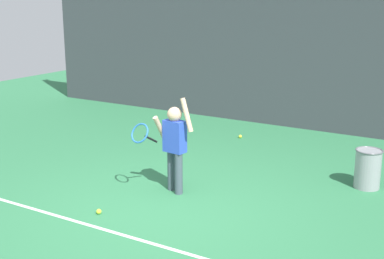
% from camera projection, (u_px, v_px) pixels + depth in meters
% --- Properties ---
extents(ground_plane, '(20.00, 20.00, 0.00)m').
position_uv_depth(ground_plane, '(162.00, 211.00, 6.77)').
color(ground_plane, '#2D7247').
extents(court_line_baseline, '(9.00, 0.05, 0.00)m').
position_uv_depth(court_line_baseline, '(122.00, 235.00, 6.11)').
color(court_line_baseline, white).
rests_on(court_line_baseline, ground).
extents(back_fence_windscreen, '(12.79, 0.08, 3.57)m').
position_uv_depth(back_fence_windscreen, '(304.00, 40.00, 10.45)').
color(back_fence_windscreen, '#383D42').
rests_on(back_fence_windscreen, ground).
extents(fence_post_0, '(0.09, 0.09, 3.72)m').
position_uv_depth(fence_post_0, '(70.00, 26.00, 13.61)').
color(fence_post_0, slate).
rests_on(fence_post_0, ground).
extents(fence_post_1, '(0.09, 0.09, 3.72)m').
position_uv_depth(fence_post_1, '(213.00, 32.00, 11.52)').
color(fence_post_1, slate).
rests_on(fence_post_1, ground).
extents(tennis_player, '(0.77, 0.57, 1.35)m').
position_uv_depth(tennis_player, '(173.00, 142.00, 7.24)').
color(tennis_player, '#3F4C59').
rests_on(tennis_player, ground).
extents(ball_hopper, '(0.38, 0.38, 0.56)m').
position_uv_depth(ball_hopper, '(368.00, 168.00, 7.51)').
color(ball_hopper, gray).
rests_on(ball_hopper, ground).
extents(tennis_ball_1, '(0.07, 0.07, 0.07)m').
position_uv_depth(tennis_ball_1, '(240.00, 136.00, 10.13)').
color(tennis_ball_1, '#CCE033').
rests_on(tennis_ball_1, ground).
extents(tennis_ball_2, '(0.07, 0.07, 0.07)m').
position_uv_depth(tennis_ball_2, '(99.00, 212.00, 6.67)').
color(tennis_ball_2, '#CCE033').
rests_on(tennis_ball_2, ground).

